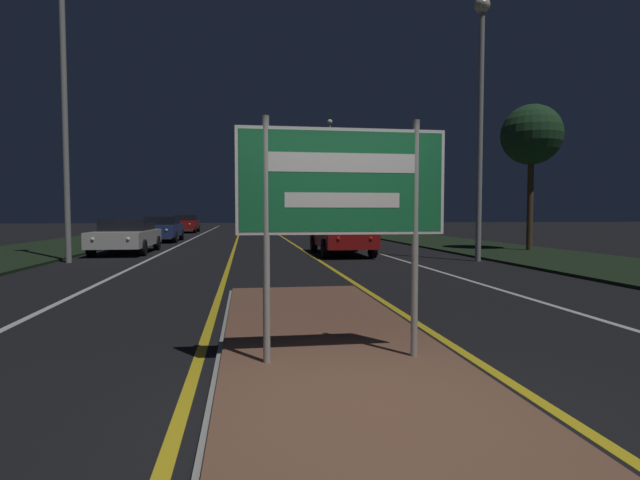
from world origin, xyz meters
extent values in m
plane|color=black|center=(0.00, 0.00, 0.00)|extent=(160.00, 160.00, 0.00)
cube|color=#999993|center=(0.00, 1.42, 0.03)|extent=(2.54, 10.07, 0.05)
cube|color=brown|center=(0.00, 1.42, 0.05)|extent=(2.42, 9.95, 0.10)
cube|color=black|center=(-9.50, 20.00, 0.04)|extent=(5.00, 100.00, 0.08)
cube|color=black|center=(9.50, 20.00, 0.04)|extent=(5.00, 100.00, 0.08)
cube|color=gold|center=(-1.46, 25.00, 0.00)|extent=(0.12, 70.00, 0.01)
cube|color=gold|center=(1.46, 25.00, 0.00)|extent=(0.12, 70.00, 0.01)
cube|color=silver|center=(-4.20, 25.00, 0.00)|extent=(0.12, 70.00, 0.01)
cube|color=silver|center=(4.20, 25.00, 0.00)|extent=(0.12, 70.00, 0.01)
cube|color=silver|center=(-7.20, 25.00, 0.00)|extent=(0.10, 70.00, 0.01)
cube|color=silver|center=(7.20, 25.00, 0.00)|extent=(0.10, 70.00, 0.01)
cylinder|color=#9E9E99|center=(-0.75, 1.42, 1.30)|extent=(0.07, 0.07, 2.41)
cylinder|color=#9E9E99|center=(0.75, 1.42, 1.30)|extent=(0.07, 0.07, 2.41)
cube|color=#19703D|center=(0.00, 1.42, 1.88)|extent=(2.10, 0.04, 1.05)
cube|color=white|center=(0.00, 1.39, 1.88)|extent=(2.10, 0.00, 1.05)
cube|color=#19703D|center=(0.00, 1.39, 1.88)|extent=(2.03, 0.01, 0.99)
cube|color=white|center=(0.00, 1.39, 2.07)|extent=(1.47, 0.01, 0.19)
cube|color=white|center=(0.00, 1.39, 1.70)|extent=(1.15, 0.01, 0.15)
cylinder|color=#9E9E99|center=(-6.53, 13.34, 5.33)|extent=(0.18, 0.18, 10.66)
cylinder|color=#9E9E99|center=(6.58, 11.88, 4.03)|extent=(0.18, 0.18, 8.06)
sphere|color=#F9EAC6|center=(6.58, 11.88, 8.21)|extent=(0.50, 0.50, 0.50)
cylinder|color=#9E9E99|center=(6.32, 39.43, 4.66)|extent=(0.18, 0.18, 9.32)
sphere|color=#F9EAC6|center=(6.32, 39.43, 9.46)|extent=(0.46, 0.46, 0.46)
cube|color=maroon|center=(2.65, 15.17, 0.64)|extent=(1.79, 4.71, 0.61)
cube|color=black|center=(2.65, 14.88, 1.16)|extent=(1.57, 2.45, 0.42)
sphere|color=red|center=(2.10, 12.83, 0.72)|extent=(0.14, 0.14, 0.14)
sphere|color=red|center=(3.20, 12.83, 0.72)|extent=(0.14, 0.14, 0.14)
cylinder|color=black|center=(1.80, 16.63, 0.34)|extent=(0.22, 0.68, 0.68)
cylinder|color=black|center=(3.50, 16.63, 0.34)|extent=(0.22, 0.68, 0.68)
cylinder|color=black|center=(1.80, 13.71, 0.34)|extent=(0.22, 0.68, 0.68)
cylinder|color=black|center=(3.50, 13.71, 0.34)|extent=(0.22, 0.68, 0.68)
cube|color=#B7B7BC|center=(5.72, 29.05, 0.66)|extent=(1.82, 4.21, 0.69)
cube|color=black|center=(5.72, 28.80, 1.25)|extent=(1.61, 2.19, 0.50)
sphere|color=red|center=(5.16, 26.97, 0.74)|extent=(0.14, 0.14, 0.14)
sphere|color=red|center=(6.29, 26.97, 0.74)|extent=(0.14, 0.14, 0.14)
cylinder|color=black|center=(4.85, 30.35, 0.31)|extent=(0.22, 0.63, 0.63)
cylinder|color=black|center=(6.60, 30.35, 0.31)|extent=(0.22, 0.63, 0.63)
cylinder|color=black|center=(4.85, 27.75, 0.31)|extent=(0.22, 0.63, 0.63)
cylinder|color=black|center=(6.60, 27.75, 0.31)|extent=(0.22, 0.63, 0.63)
cube|color=black|center=(6.00, 40.86, 0.66)|extent=(1.71, 4.68, 0.67)
cube|color=black|center=(6.00, 40.58, 1.24)|extent=(1.51, 2.43, 0.48)
sphere|color=red|center=(5.47, 38.54, 0.74)|extent=(0.14, 0.14, 0.14)
sphere|color=red|center=(6.53, 38.54, 0.74)|extent=(0.14, 0.14, 0.14)
cylinder|color=black|center=(5.18, 42.31, 0.32)|extent=(0.22, 0.65, 0.65)
cylinder|color=black|center=(6.81, 42.31, 0.32)|extent=(0.22, 0.65, 0.65)
cylinder|color=black|center=(5.18, 39.41, 0.32)|extent=(0.22, 0.65, 0.65)
cylinder|color=black|center=(6.81, 39.41, 0.32)|extent=(0.22, 0.65, 0.65)
cube|color=silver|center=(-5.60, 17.06, 0.60)|extent=(1.89, 4.74, 0.58)
cube|color=black|center=(-5.60, 17.35, 1.12)|extent=(1.67, 2.46, 0.46)
sphere|color=white|center=(-6.19, 14.71, 0.67)|extent=(0.14, 0.14, 0.14)
sphere|color=white|center=(-5.01, 14.71, 0.67)|extent=(0.14, 0.14, 0.14)
cylinder|color=black|center=(-6.51, 15.59, 0.31)|extent=(0.22, 0.61, 0.61)
cylinder|color=black|center=(-4.69, 15.59, 0.31)|extent=(0.22, 0.61, 0.61)
cylinder|color=black|center=(-6.51, 18.53, 0.31)|extent=(0.22, 0.61, 0.61)
cylinder|color=black|center=(-4.69, 18.53, 0.31)|extent=(0.22, 0.61, 0.61)
cube|color=navy|center=(-5.52, 25.16, 0.63)|extent=(1.79, 4.44, 0.63)
cube|color=black|center=(-5.52, 25.42, 1.17)|extent=(1.58, 2.31, 0.45)
sphere|color=white|center=(-6.07, 22.96, 0.71)|extent=(0.14, 0.14, 0.14)
sphere|color=white|center=(-4.96, 22.96, 0.71)|extent=(0.14, 0.14, 0.14)
cylinder|color=black|center=(-6.37, 23.78, 0.32)|extent=(0.22, 0.63, 0.63)
cylinder|color=black|center=(-4.66, 23.78, 0.32)|extent=(0.22, 0.63, 0.63)
cylinder|color=black|center=(-6.37, 26.53, 0.32)|extent=(0.22, 0.63, 0.63)
cylinder|color=black|center=(-4.66, 26.53, 0.32)|extent=(0.22, 0.63, 0.63)
cube|color=maroon|center=(-5.82, 38.46, 0.65)|extent=(1.89, 4.60, 0.67)
cube|color=black|center=(-5.82, 38.74, 1.20)|extent=(1.66, 2.39, 0.44)
sphere|color=white|center=(-6.41, 36.18, 0.73)|extent=(0.14, 0.14, 0.14)
sphere|color=white|center=(-5.24, 36.18, 0.73)|extent=(0.14, 0.14, 0.14)
cylinder|color=black|center=(-6.73, 37.04, 0.31)|extent=(0.22, 0.62, 0.62)
cylinder|color=black|center=(-4.92, 37.04, 0.31)|extent=(0.22, 0.62, 0.62)
cylinder|color=black|center=(-6.73, 39.89, 0.31)|extent=(0.22, 0.62, 0.62)
cylinder|color=black|center=(-4.92, 39.89, 0.31)|extent=(0.22, 0.62, 0.62)
cylinder|color=#4C3823|center=(10.47, 15.31, 2.14)|extent=(0.24, 0.24, 4.11)
sphere|color=#1E4223|center=(10.47, 15.31, 4.73)|extent=(2.41, 2.41, 2.41)
camera|label=1|loc=(-0.95, -3.45, 1.57)|focal=28.00mm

